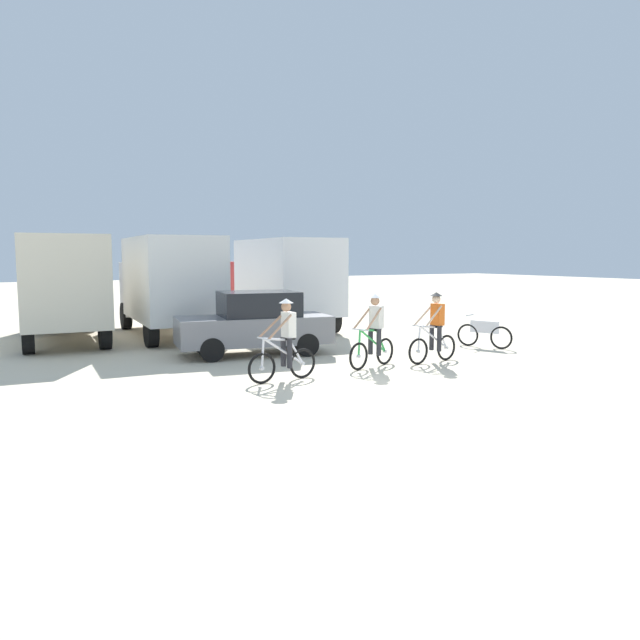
{
  "coord_description": "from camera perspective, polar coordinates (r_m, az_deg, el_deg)",
  "views": [
    {
      "loc": [
        -7.27,
        -10.02,
        2.75
      ],
      "look_at": [
        0.21,
        3.37,
        1.1
      ],
      "focal_mm": 33.67,
      "sensor_mm": 36.0,
      "label": 1
    }
  ],
  "objects": [
    {
      "name": "ground_plane",
      "position": [
        12.68,
        6.64,
        -6.42
      ],
      "size": [
        120.0,
        120.0,
        0.0
      ],
      "primitive_type": "plane",
      "color": "beige"
    },
    {
      "name": "box_truck_cream_rv",
      "position": [
        20.83,
        -23.31,
        3.23
      ],
      "size": [
        2.81,
        6.89,
        3.35
      ],
      "color": "beige",
      "rests_on": "ground"
    },
    {
      "name": "box_truck_white_box",
      "position": [
        21.05,
        -14.26,
        3.56
      ],
      "size": [
        2.72,
        6.86,
        3.35
      ],
      "color": "white",
      "rests_on": "ground"
    },
    {
      "name": "box_truck_avon_van",
      "position": [
        22.87,
        -3.74,
        3.93
      ],
      "size": [
        2.75,
        6.87,
        3.35
      ],
      "color": "white",
      "rests_on": "ground"
    },
    {
      "name": "sedan_parked",
      "position": [
        16.75,
        -6.2,
        -0.3
      ],
      "size": [
        4.43,
        2.42,
        1.76
      ],
      "color": "slate",
      "rests_on": "ground"
    },
    {
      "name": "cyclist_orange_shirt",
      "position": [
        13.18,
        -3.37,
        -2.18
      ],
      "size": [
        1.73,
        0.52,
        1.82
      ],
      "color": "black",
      "rests_on": "ground"
    },
    {
      "name": "cyclist_cowboy_hat",
      "position": [
        14.84,
        5.13,
        -1.26
      ],
      "size": [
        1.67,
        0.69,
        1.82
      ],
      "color": "black",
      "rests_on": "ground"
    },
    {
      "name": "cyclist_near_camera",
      "position": [
        15.73,
        10.83,
        -0.93
      ],
      "size": [
        1.72,
        0.52,
        1.82
      ],
      "color": "black",
      "rests_on": "ground"
    },
    {
      "name": "bicycle_spare",
      "position": [
        18.65,
        15.33,
        -1.33
      ],
      "size": [
        0.79,
        1.62,
        0.97
      ],
      "color": "black",
      "rests_on": "ground"
    }
  ]
}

